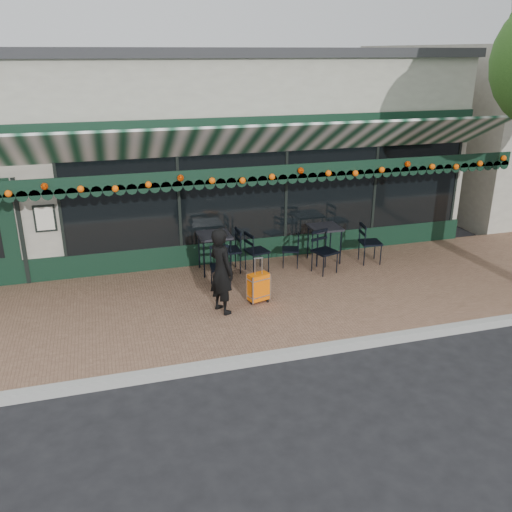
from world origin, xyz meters
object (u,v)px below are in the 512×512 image
object	(u,v)px
suitcase	(258,287)
chair_b_right	(257,251)
cafe_table_b	(214,238)
woman	(221,271)
chair_a_left	(291,250)
chair_b_front	(221,268)
chair_a_front	(325,252)
cafe_table_a	(325,230)
chair_b_left	(229,251)
chair_a_right	(370,243)

from	to	relation	value
suitcase	chair_b_right	world-z (taller)	chair_b_right
suitcase	cafe_table_b	bearing A→B (deg)	88.36
suitcase	woman	bearing A→B (deg)	177.61
chair_a_left	chair_b_front	bearing A→B (deg)	-48.00
chair_a_front	chair_b_front	distance (m)	2.32
chair_b_right	chair_b_front	world-z (taller)	chair_b_right
cafe_table_b	chair_a_front	bearing A→B (deg)	-17.51
suitcase	chair_b_right	xyz separation A→B (m)	(0.41, 1.49, 0.15)
cafe_table_a	chair_b_left	distance (m)	2.22
suitcase	cafe_table_a	bearing A→B (deg)	22.21
chair_a_left	chair_b_front	size ratio (longest dim) A/B	0.89
suitcase	chair_a_front	size ratio (longest dim) A/B	0.96
cafe_table_a	chair_a_left	distance (m)	0.91
chair_b_right	chair_b_front	size ratio (longest dim) A/B	1.05
chair_a_left	chair_b_front	world-z (taller)	chair_b_front
cafe_table_b	chair_a_left	bearing A→B (deg)	-5.84
woman	chair_a_front	distance (m)	2.83
cafe_table_b	chair_a_right	size ratio (longest dim) A/B	0.92
cafe_table_a	cafe_table_b	world-z (taller)	cafe_table_b
chair_a_left	chair_a_right	distance (m)	1.82
cafe_table_a	chair_a_front	distance (m)	0.73
woman	chair_a_left	bearing A→B (deg)	-71.60
chair_a_left	chair_b_right	world-z (taller)	chair_b_right
chair_a_front	chair_b_left	bearing A→B (deg)	145.60
woman	suitcase	xyz separation A→B (m)	(0.75, 0.19, -0.50)
chair_a_front	chair_b_right	xyz separation A→B (m)	(-1.38, 0.47, -0.01)
suitcase	chair_a_left	size ratio (longest dim) A/B	1.17
chair_a_left	chair_b_left	bearing A→B (deg)	-72.85
woman	chair_a_front	xyz separation A→B (m)	(2.53, 1.22, -0.33)
chair_b_right	chair_b_front	distance (m)	1.14
cafe_table_b	chair_b_front	distance (m)	0.94
cafe_table_b	chair_b_left	distance (m)	0.42
cafe_table_b	chair_a_right	world-z (taller)	chair_a_right
woman	chair_b_right	bearing A→B (deg)	-58.06
chair_a_left	chair_b_left	distance (m)	1.38
chair_a_right	woman	bearing A→B (deg)	119.50
chair_b_front	cafe_table_a	bearing A→B (deg)	22.92
chair_a_left	chair_a_front	bearing A→B (deg)	67.02
cafe_table_a	chair_b_left	size ratio (longest dim) A/B	0.86
suitcase	chair_b_front	size ratio (longest dim) A/B	1.04
cafe_table_b	chair_b_front	bearing A→B (deg)	-94.12
chair_a_right	chair_a_left	bearing A→B (deg)	89.16
cafe_table_b	chair_b_front	xyz separation A→B (m)	(-0.06, -0.88, -0.33)
chair_a_left	chair_b_right	bearing A→B (deg)	-65.18
chair_a_left	chair_b_left	size ratio (longest dim) A/B	0.80
suitcase	chair_a_right	size ratio (longest dim) A/B	0.97
chair_a_left	cafe_table_a	bearing A→B (deg)	115.59
cafe_table_b	chair_b_right	bearing A→B (deg)	-15.27
cafe_table_a	chair_a_left	bearing A→B (deg)	-174.25
woman	suitcase	size ratio (longest dim) A/B	1.78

